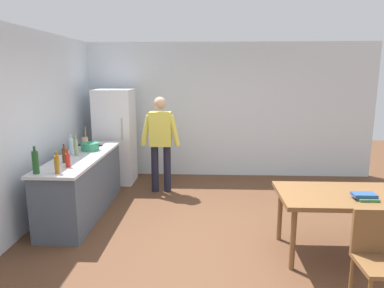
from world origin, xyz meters
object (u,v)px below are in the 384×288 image
object	(u,v)px
dining_table	(340,200)
cooking_pot	(90,147)
bottle_vinegar_tall	(76,147)
chair	(379,254)
bottle_water_clear	(71,146)
bottle_wine_green	(35,162)
bottle_oil_amber	(57,164)
bottle_beer_brown	(64,155)
book_stack	(365,196)
utensil_jar	(85,141)
bottle_sauce_red	(68,160)
refrigerator	(115,136)
person	(161,138)

from	to	relation	value
dining_table	cooking_pot	world-z (taller)	cooking_pot
dining_table	bottle_vinegar_tall	distance (m)	3.64
chair	bottle_vinegar_tall	bearing A→B (deg)	135.58
bottle_vinegar_tall	bottle_water_clear	bearing A→B (deg)	134.17
bottle_wine_green	bottle_oil_amber	xyz separation A→B (m)	(0.25, 0.02, -0.03)
bottle_beer_brown	bottle_water_clear	distance (m)	0.54
chair	bottle_water_clear	world-z (taller)	bottle_water_clear
dining_table	book_stack	xyz separation A→B (m)	(0.19, -0.17, 0.11)
dining_table	bottle_vinegar_tall	bearing A→B (deg)	162.55
dining_table	bottle_water_clear	bearing A→B (deg)	161.29
bottle_beer_brown	chair	bearing A→B (deg)	-25.46
utensil_jar	bottle_water_clear	world-z (taller)	utensil_jar
dining_table	bottle_beer_brown	distance (m)	3.55
chair	bottle_oil_amber	bearing A→B (deg)	147.62
cooking_pot	bottle_beer_brown	world-z (taller)	bottle_beer_brown
bottle_wine_green	bottle_oil_amber	size ratio (longest dim) A/B	1.21
bottle_sauce_red	book_stack	distance (m)	3.59
bottle_wine_green	refrigerator	bearing A→B (deg)	83.26
refrigerator	bottle_sauce_red	distance (m)	2.25
bottle_wine_green	bottle_beer_brown	xyz separation A→B (m)	(0.13, 0.54, -0.04)
cooking_pot	bottle_sauce_red	xyz separation A→B (m)	(0.05, -1.01, 0.04)
dining_table	bottle_water_clear	size ratio (longest dim) A/B	4.67
bottle_beer_brown	bottle_sauce_red	bearing A→B (deg)	-58.78
bottle_water_clear	chair	bearing A→B (deg)	-31.35
person	book_stack	bearing A→B (deg)	-42.34
dining_table	bottle_sauce_red	bearing A→B (deg)	172.24
bottle_beer_brown	refrigerator	bearing A→B (deg)	85.17
chair	bottle_vinegar_tall	size ratio (longest dim) A/B	2.84
refrigerator	book_stack	size ratio (longest dim) A/B	7.22
person	bottle_water_clear	world-z (taller)	person
utensil_jar	chair	bearing A→B (deg)	-38.07
book_stack	refrigerator	bearing A→B (deg)	140.58
bottle_water_clear	dining_table	bearing A→B (deg)	-18.71
cooking_pot	bottle_oil_amber	bearing A→B (deg)	-88.67
bottle_oil_amber	dining_table	bearing A→B (deg)	-2.80
cooking_pot	bottle_water_clear	xyz separation A→B (m)	(-0.20, -0.25, 0.07)
cooking_pot	bottle_water_clear	bearing A→B (deg)	-128.86
refrigerator	bottle_vinegar_tall	bearing A→B (deg)	-95.56
bottle_water_clear	bottle_vinegar_tall	distance (m)	0.17
bottle_wine_green	bottle_sauce_red	world-z (taller)	bottle_wine_green
refrigerator	bottle_oil_amber	bearing A→B (deg)	-91.07
bottle_beer_brown	utensil_jar	bearing A→B (deg)	95.98
chair	bottle_wine_green	size ratio (longest dim) A/B	2.68
refrigerator	cooking_pot	bearing A→B (deg)	-93.59
bottle_vinegar_tall	book_stack	world-z (taller)	bottle_vinegar_tall
bottle_wine_green	bottle_sauce_red	xyz separation A→B (m)	(0.27, 0.31, -0.05)
cooking_pot	book_stack	distance (m)	3.93
bottle_wine_green	bottle_vinegar_tall	size ratio (longest dim) A/B	1.06
bottle_vinegar_tall	book_stack	distance (m)	3.87
cooking_pot	bottle_oil_amber	size ratio (longest dim) A/B	1.43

